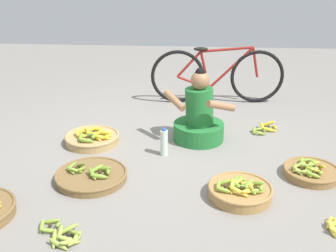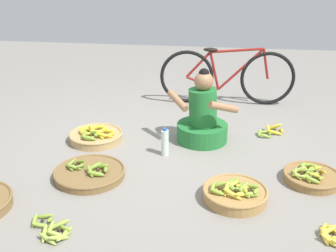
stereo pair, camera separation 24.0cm
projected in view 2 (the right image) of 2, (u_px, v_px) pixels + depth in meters
ground_plane at (171, 151)px, 3.98m from camera, size 10.00×10.00×0.00m
vendor_woman_front at (202, 119)px, 4.12m from camera, size 0.73×0.54×0.76m
bicycle_leaning at (227, 77)px, 5.13m from camera, size 1.70×0.16×0.73m
banana_basket_mid_right at (90, 173)px, 3.50m from camera, size 0.61×0.61×0.13m
banana_basket_back_right at (235, 193)px, 3.16m from camera, size 0.51×0.51×0.17m
banana_basket_back_left at (96, 136)px, 4.18m from camera, size 0.55×0.55×0.16m
banana_basket_front_left at (311, 176)px, 3.42m from camera, size 0.48×0.48×0.14m
loose_bananas_mid_left at (54, 229)px, 2.80m from camera, size 0.35×0.32×0.09m
loose_bananas_back_center at (271, 131)px, 4.35m from camera, size 0.28×0.29×0.10m
loose_bananas_near_vendor at (334, 235)px, 2.74m from camera, size 0.22×0.26×0.09m
water_bottle at (165, 142)px, 3.85m from camera, size 0.07×0.07×0.28m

